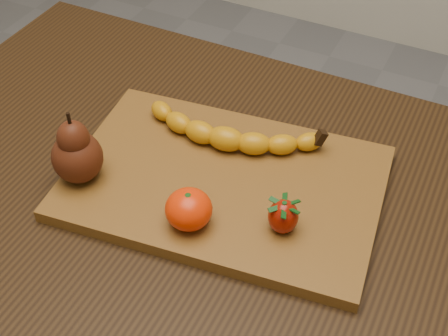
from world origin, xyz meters
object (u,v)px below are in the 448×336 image
at_px(pear, 75,146).
at_px(mandarin, 189,209).
at_px(cutting_board, 224,183).
at_px(table, 190,223).

bearing_deg(pear, mandarin, -3.22).
bearing_deg(pear, cutting_board, 24.86).
bearing_deg(mandarin, cutting_board, 87.69).
xyz_separation_m(pear, mandarin, (0.18, -0.01, -0.03)).
height_order(table, mandarin, mandarin).
relative_size(cutting_board, mandarin, 7.08).
distance_m(cutting_board, pear, 0.22).
bearing_deg(cutting_board, pear, -161.91).
height_order(pear, mandarin, pear).
xyz_separation_m(table, pear, (-0.13, -0.08, 0.17)).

